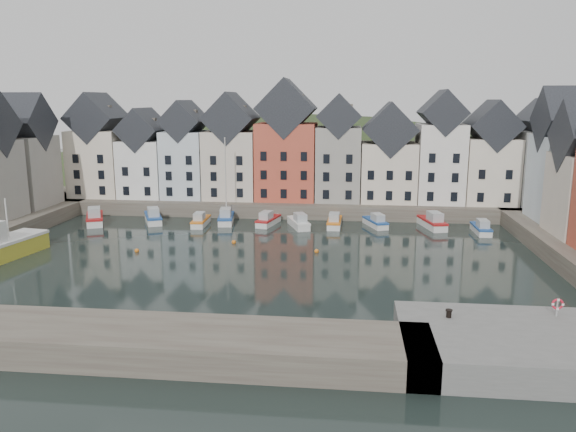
# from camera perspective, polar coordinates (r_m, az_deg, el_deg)

# --- Properties ---
(ground) EXTENTS (260.00, 260.00, 0.00)m
(ground) POSITION_cam_1_polar(r_m,az_deg,el_deg) (58.56, -3.27, -4.85)
(ground) COLOR black
(ground) RESTS_ON ground
(far_quay) EXTENTS (90.00, 16.00, 2.00)m
(far_quay) POSITION_cam_1_polar(r_m,az_deg,el_deg) (87.27, -0.02, 1.38)
(far_quay) COLOR #4F453C
(far_quay) RESTS_ON ground
(near_quay) EXTENTS (18.00, 10.00, 2.00)m
(near_quay) POSITION_cam_1_polar(r_m,az_deg,el_deg) (40.64, 24.28, -12.10)
(near_quay) COLOR #60605E
(near_quay) RESTS_ON ground
(near_wall) EXTENTS (50.00, 6.00, 2.00)m
(near_wall) POSITION_cam_1_polar(r_m,az_deg,el_deg) (41.66, -22.58, -11.36)
(near_wall) COLOR #4F453C
(near_wall) RESTS_ON ground
(hillside) EXTENTS (153.60, 70.40, 64.00)m
(hillside) POSITION_cam_1_polar(r_m,az_deg,el_deg) (116.97, 1.40, -5.50)
(hillside) COLOR #26371B
(hillside) RESTS_ON ground
(far_terrace) EXTENTS (72.37, 8.16, 17.78)m
(far_terrace) POSITION_cam_1_polar(r_m,az_deg,el_deg) (83.92, 2.02, 6.39)
(far_terrace) COLOR #F1E1C9
(far_terrace) RESTS_ON far_quay
(left_terrace) EXTENTS (7.65, 17.00, 15.69)m
(left_terrace) POSITION_cam_1_polar(r_m,az_deg,el_deg) (82.85, -27.13, 5.04)
(left_terrace) COLOR #9A958C
(left_terrace) RESTS_ON left_quay
(mooring_buoys) EXTENTS (20.50, 5.50, 0.50)m
(mooring_buoys) POSITION_cam_1_polar(r_m,az_deg,el_deg) (64.30, -6.01, -3.24)
(mooring_buoys) COLOR orange
(mooring_buoys) RESTS_ON ground
(boat_a) EXTENTS (4.73, 7.07, 2.61)m
(boat_a) POSITION_cam_1_polar(r_m,az_deg,el_deg) (81.30, -19.04, -0.20)
(boat_a) COLOR silver
(boat_a) RESTS_ON ground
(boat_b) EXTENTS (4.37, 6.54, 2.42)m
(boat_b) POSITION_cam_1_polar(r_m,az_deg,el_deg) (79.84, -13.54, -0.14)
(boat_b) COLOR silver
(boat_b) RESTS_ON ground
(boat_c) EXTENTS (1.94, 5.53, 2.10)m
(boat_c) POSITION_cam_1_polar(r_m,az_deg,el_deg) (76.63, -8.88, -0.51)
(boat_c) COLOR silver
(boat_c) RESTS_ON ground
(boat_d) EXTENTS (2.84, 6.45, 11.92)m
(boat_d) POSITION_cam_1_polar(r_m,az_deg,el_deg) (77.84, -6.31, -0.14)
(boat_d) COLOR silver
(boat_d) RESTS_ON ground
(boat_e) EXTENTS (2.94, 5.85, 2.15)m
(boat_e) POSITION_cam_1_polar(r_m,az_deg,el_deg) (76.15, -2.05, -0.44)
(boat_e) COLOR silver
(boat_e) RESTS_ON ground
(boat_f) EXTENTS (3.68, 6.06, 2.22)m
(boat_f) POSITION_cam_1_polar(r_m,az_deg,el_deg) (74.63, 1.11, -0.67)
(boat_f) COLOR silver
(boat_f) RESTS_ON ground
(boat_g) EXTENTS (1.91, 5.75, 2.19)m
(boat_g) POSITION_cam_1_polar(r_m,az_deg,el_deg) (75.23, 4.73, -0.62)
(boat_g) COLOR silver
(boat_g) RESTS_ON ground
(boat_h) EXTENTS (3.43, 5.65, 2.07)m
(boat_h) POSITION_cam_1_polar(r_m,az_deg,el_deg) (76.00, 8.91, -0.62)
(boat_h) COLOR silver
(boat_h) RESTS_ON ground
(boat_i) EXTENTS (3.44, 6.75, 2.48)m
(boat_i) POSITION_cam_1_polar(r_m,az_deg,el_deg) (76.80, 14.46, -0.63)
(boat_i) COLOR silver
(boat_i) RESTS_ON ground
(boat_j) EXTENTS (1.77, 5.44, 2.08)m
(boat_j) POSITION_cam_1_polar(r_m,az_deg,el_deg) (75.50, 19.04, -1.21)
(boat_j) COLOR silver
(boat_j) RESTS_ON ground
(mooring_bollard) EXTENTS (0.48, 0.48, 0.56)m
(mooring_bollard) POSITION_cam_1_polar(r_m,az_deg,el_deg) (40.69, 16.03, -9.46)
(mooring_bollard) COLOR black
(mooring_bollard) RESTS_ON near_quay
(life_ring_post) EXTENTS (0.80, 0.17, 1.30)m
(life_ring_post) POSITION_cam_1_polar(r_m,az_deg,el_deg) (43.31, 25.70, -8.11)
(life_ring_post) COLOR gray
(life_ring_post) RESTS_ON near_quay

